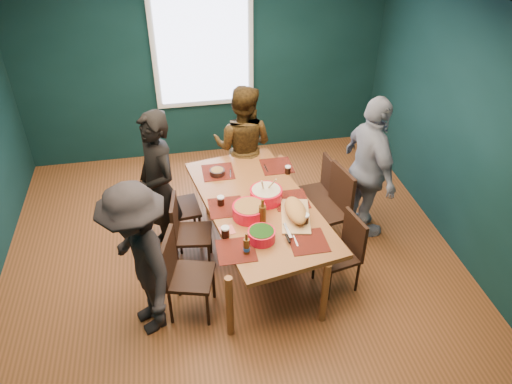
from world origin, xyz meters
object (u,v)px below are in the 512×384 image
chair_left_far (171,203)px  bowl_dumpling (266,194)px  dining_table (259,209)px  chair_left_near (181,270)px  person_near_left (139,262)px  bowl_herbs (262,235)px  person_right (370,170)px  bowl_salad (249,211)px  chair_left_mid (185,228)px  chair_right_near (345,247)px  chair_right_far (321,187)px  person_far_left (158,187)px  chair_right_mid (332,203)px  person_back (243,147)px  cutting_board (296,212)px

chair_left_far → bowl_dumpling: (0.98, -0.46, 0.31)m
dining_table → chair_left_near: size_ratio=2.39×
person_near_left → bowl_herbs: 1.13m
person_right → bowl_salad: (-1.44, -0.47, -0.01)m
chair_left_mid → bowl_herbs: (0.70, -0.65, 0.34)m
chair_left_mid → chair_right_near: size_ratio=1.02×
bowl_herbs → chair_right_far: bearing=49.8°
person_far_left → person_near_left: 1.07m
chair_left_far → bowl_salad: (0.76, -0.69, 0.31)m
chair_right_far → chair_right_mid: (-0.01, -0.42, 0.07)m
chair_right_mid → person_right: size_ratio=0.57×
dining_table → chair_left_mid: 0.81m
chair_right_near → bowl_herbs: bearing=172.0°
chair_left_mid → bowl_salad: size_ratio=2.60×
dining_table → chair_right_near: (0.79, -0.50, -0.21)m
chair_right_far → chair_right_near: size_ratio=1.01×
chair_right_near → bowl_dumpling: 0.96m
chair_right_mid → person_right: 0.56m
chair_left_far → chair_right_mid: bearing=-18.9°
bowl_salad → chair_right_far: bearing=36.7°
person_back → cutting_board: (0.28, -1.46, 0.06)m
dining_table → cutting_board: 0.45m
dining_table → bowl_salad: 0.28m
chair_left_far → chair_left_near: (0.04, -1.07, -0.01)m
chair_left_far → person_right: size_ratio=0.54×
dining_table → bowl_herbs: bearing=-108.9°
dining_table → bowl_dumpling: size_ratio=6.58×
bowl_salad → person_near_left: bearing=-155.8°
chair_left_far → person_back: size_ratio=0.59×
person_back → bowl_herbs: size_ratio=6.04×
person_right → bowl_herbs: size_ratio=6.61×
chair_right_near → cutting_board: (-0.48, 0.21, 0.36)m
chair_right_far → bowl_dumpling: bowl_dumpling is taller
chair_left_far → chair_right_mid: (1.74, -0.37, 0.03)m
chair_left_far → chair_left_mid: bearing=-81.4°
dining_table → chair_left_mid: bearing=163.2°
chair_left_near → bowl_herbs: chair_left_near is taller
chair_left_mid → chair_right_mid: bearing=9.6°
person_back → cutting_board: bearing=125.5°
chair_right_far → cutting_board: 1.06m
chair_left_mid → person_right: size_ratio=0.50×
person_back → person_near_left: (-1.23, -1.84, 0.01)m
dining_table → chair_right_mid: chair_right_mid is taller
chair_left_near → chair_left_far: bearing=107.2°
chair_left_far → chair_right_near: size_ratio=1.10×
chair_right_far → person_near_left: person_near_left is taller
chair_right_near → person_right: 1.01m
chair_left_mid → bowl_salad: 0.78m
cutting_board → person_right: bearing=41.6°
dining_table → person_right: person_right is taller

